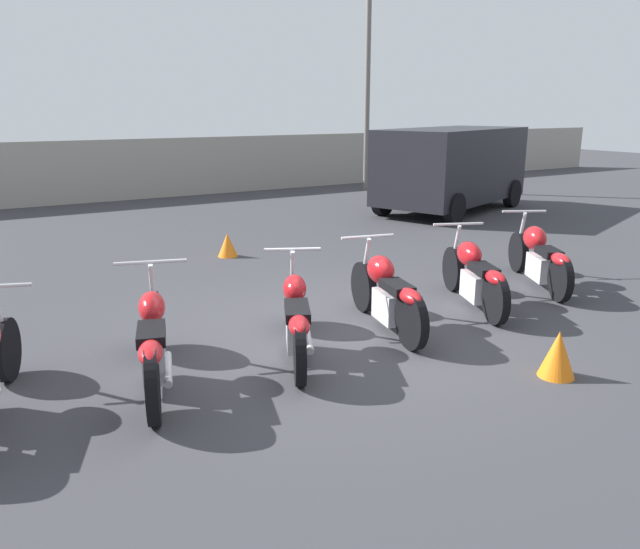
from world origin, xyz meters
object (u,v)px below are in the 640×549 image
object	(u,v)px
parked_van	(452,165)
traffic_cone_near	(558,354)
traffic_cone_far	(228,245)
light_pole_left	(369,24)
motorcycle_slot_4	(474,275)
motorcycle_slot_2	(296,318)
motorcycle_slot_3	(387,293)
motorcycle_slot_5	(539,257)
motorcycle_slot_1	(154,342)

from	to	relation	value
parked_van	traffic_cone_near	size ratio (longest dim) A/B	10.47
traffic_cone_far	light_pole_left	bearing A→B (deg)	40.60
light_pole_left	motorcycle_slot_4	size ratio (longest dim) A/B	4.30
parked_van	traffic_cone_far	bearing A→B (deg)	-95.80
motorcycle_slot_2	motorcycle_slot_3	world-z (taller)	motorcycle_slot_3
motorcycle_slot_2	motorcycle_slot_3	bearing A→B (deg)	32.60
motorcycle_slot_5	traffic_cone_near	xyz separation A→B (m)	(-2.37, -2.26, -0.20)
motorcycle_slot_2	motorcycle_slot_5	bearing A→B (deg)	32.57
light_pole_left	motorcycle_slot_1	distance (m)	15.21
light_pole_left	motorcycle_slot_3	xyz separation A→B (m)	(-7.07, -10.58, -4.44)
light_pole_left	motorcycle_slot_2	size ratio (longest dim) A/B	4.20
parked_van	traffic_cone_near	world-z (taller)	parked_van
motorcycle_slot_4	motorcycle_slot_5	size ratio (longest dim) A/B	0.98
motorcycle_slot_5	motorcycle_slot_1	bearing A→B (deg)	-147.21
motorcycle_slot_3	traffic_cone_far	xyz separation A→B (m)	(-0.17, 4.37, -0.23)
motorcycle_slot_3	motorcycle_slot_4	distance (m)	1.49
light_pole_left	motorcycle_slot_5	world-z (taller)	light_pole_left
motorcycle_slot_3	motorcycle_slot_4	size ratio (longest dim) A/B	1.01
traffic_cone_near	motorcycle_slot_5	bearing A→B (deg)	43.63
traffic_cone_near	motorcycle_slot_2	bearing A→B (deg)	137.01
motorcycle_slot_3	motorcycle_slot_5	bearing A→B (deg)	19.30
light_pole_left	traffic_cone_far	size ratio (longest dim) A/B	20.58
traffic_cone_near	light_pole_left	bearing A→B (deg)	62.67
motorcycle_slot_1	motorcycle_slot_3	xyz separation A→B (m)	(2.77, 0.13, 0.01)
motorcycle_slot_2	motorcycle_slot_5	distance (m)	4.30
motorcycle_slot_4	traffic_cone_near	distance (m)	2.22
motorcycle_slot_1	motorcycle_slot_4	distance (m)	4.26
motorcycle_slot_5	parked_van	size ratio (longest dim) A/B	0.41
motorcycle_slot_5	traffic_cone_near	world-z (taller)	motorcycle_slot_5
motorcycle_slot_5	motorcycle_slot_2	bearing A→B (deg)	-145.36
motorcycle_slot_5	traffic_cone_far	xyz separation A→B (m)	(-3.16, 4.02, -0.23)
motorcycle_slot_5	traffic_cone_far	size ratio (longest dim) A/B	4.90
traffic_cone_far	motorcycle_slot_3	bearing A→B (deg)	-87.76
motorcycle_slot_3	parked_van	world-z (taller)	parked_van
motorcycle_slot_4	traffic_cone_far	xyz separation A→B (m)	(-1.65, 4.26, -0.23)
motorcycle_slot_5	light_pole_left	bearing A→B (deg)	96.28
light_pole_left	traffic_cone_near	size ratio (longest dim) A/B	18.18
motorcycle_slot_2	light_pole_left	bearing A→B (deg)	78.05
motorcycle_slot_2	motorcycle_slot_4	xyz separation A→B (m)	(2.77, 0.26, 0.02)
motorcycle_slot_3	light_pole_left	bearing A→B (deg)	68.94
parked_van	traffic_cone_far	world-z (taller)	parked_van
motorcycle_slot_2	traffic_cone_near	xyz separation A→B (m)	(1.90, -1.77, -0.18)
traffic_cone_near	traffic_cone_far	distance (m)	6.34
light_pole_left	motorcycle_slot_4	xyz separation A→B (m)	(-5.59, -10.47, -4.45)
motorcycle_slot_1	motorcycle_slot_2	xyz separation A→B (m)	(1.49, -0.02, -0.02)
motorcycle_slot_4	traffic_cone_near	bearing A→B (deg)	-90.85
motorcycle_slot_1	parked_van	size ratio (longest dim) A/B	0.45
traffic_cone_far	motorcycle_slot_1	bearing A→B (deg)	-120.02
motorcycle_slot_1	parked_van	bearing A→B (deg)	51.03
light_pole_left	traffic_cone_far	distance (m)	10.62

